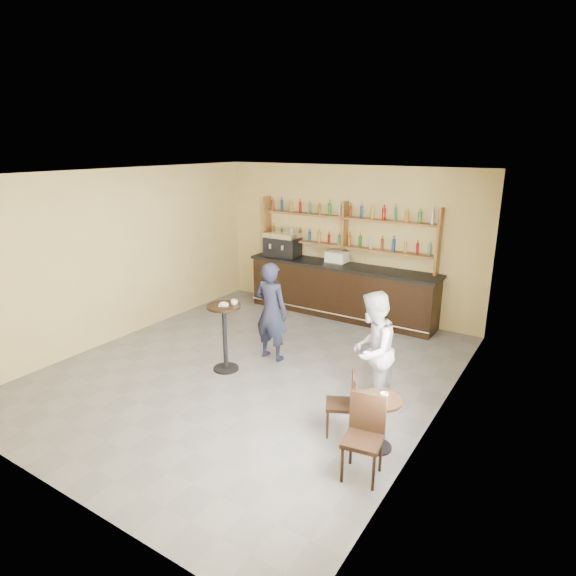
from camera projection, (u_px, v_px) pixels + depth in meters
The scene contains 23 objects.
floor at pixel (252, 369), 8.05m from camera, with size 7.00×7.00×0.00m, color slate.
ceiling at pixel (248, 173), 7.12m from camera, with size 7.00×7.00×0.00m, color white.
wall_back at pixel (347, 241), 10.41m from camera, with size 7.00×7.00×0.00m, color #D8C17B.
wall_front at pixel (38, 357), 4.76m from camera, with size 7.00×7.00×0.00m, color #D8C17B.
wall_left at pixel (123, 255), 9.12m from camera, with size 7.00×7.00×0.00m, color #D8C17B.
wall_right at pixel (442, 311), 6.05m from camera, with size 7.00×7.00×0.00m, color #D8C17B.
window_pane at pixel (410, 334), 5.05m from camera, with size 2.00×2.00×0.00m, color white.
window_frame at pixel (410, 334), 5.05m from camera, with size 0.04×1.70×2.10m, color black, non-canonical shape.
shelf_unit at pixel (345, 232), 10.25m from camera, with size 4.00×0.26×1.40m, color brown, non-canonical shape.
liquor_bottles at pixel (345, 224), 10.20m from camera, with size 3.68×0.10×1.00m, color #8C5919, non-canonical shape.
bar_counter at pixel (341, 290), 10.40m from camera, with size 4.25×0.83×1.15m, color black, non-canonical shape.
espresso_machine at pixel (283, 244), 10.92m from camera, with size 0.76×0.49×0.54m, color black, non-canonical shape.
pastry_case at pixel (337, 258), 10.25m from camera, with size 0.45×0.36×0.27m, color silver, non-canonical shape.
pedestal_table at pixel (225, 338), 7.88m from camera, with size 0.55×0.55×1.13m, color black, non-canonical shape.
napkin at pixel (224, 305), 7.72m from camera, with size 0.16×0.16×0.00m, color white.
donut at pixel (224, 304), 7.70m from camera, with size 0.13×0.13×0.05m, color tan.
cup_pedestal at pixel (234, 302), 7.72m from camera, with size 0.11×0.11×0.09m, color white.
man_main at pixel (271, 311), 8.23m from camera, with size 0.63×0.41×1.73m, color black.
cafe_table at pixel (378, 424), 5.87m from camera, with size 0.54×0.54×0.69m, color black, non-canonical shape.
cup_cafe at pixel (384, 396), 5.74m from camera, with size 0.10×0.10×0.09m, color white.
chair_west at pixel (340, 404), 6.17m from camera, with size 0.36×0.36×0.84m, color black, non-canonical shape.
chair_south at pixel (363, 440), 5.32m from camera, with size 0.41×0.41×0.96m, color black, non-canonical shape.
patron_second at pixel (372, 350), 6.71m from camera, with size 0.83×0.65×1.71m, color #A8A8AE.
Camera 1 is at (4.42, -5.85, 3.63)m, focal length 30.00 mm.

